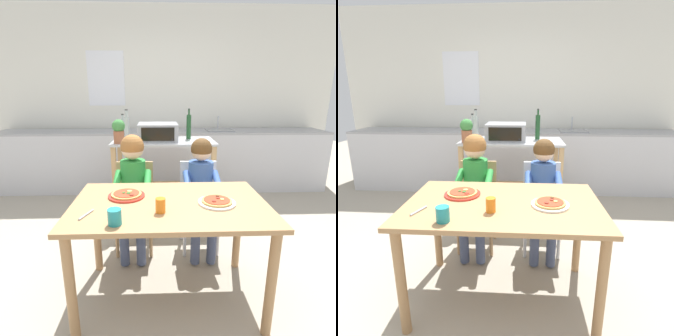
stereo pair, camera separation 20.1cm
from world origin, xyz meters
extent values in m
plane|color=#A89E8C|center=(0.00, 1.09, 0.00)|extent=(10.86, 10.86, 0.00)
cube|color=white|center=(0.00, 2.77, 1.35)|extent=(5.42, 0.12, 2.70)
cube|color=white|center=(-0.86, 2.71, 1.65)|extent=(0.56, 0.01, 0.80)
cube|color=silver|center=(0.00, 2.36, 0.43)|extent=(4.88, 0.60, 0.87)
cube|color=#9E9EA3|center=(0.00, 2.36, 0.88)|extent=(4.88, 0.60, 0.03)
cube|color=gray|center=(0.85, 2.36, 0.89)|extent=(0.40, 0.33, 0.02)
cylinder|color=#B7BABF|center=(0.85, 2.48, 1.00)|extent=(0.02, 0.02, 0.20)
cube|color=#B7BABF|center=(-0.01, 1.43, 0.90)|extent=(1.17, 0.56, 0.02)
cube|color=tan|center=(-0.01, 1.43, 0.32)|extent=(1.08, 0.52, 0.02)
cube|color=tan|center=(-0.55, 1.19, 0.44)|extent=(0.05, 0.05, 0.89)
cube|color=tan|center=(0.54, 1.19, 0.44)|extent=(0.05, 0.05, 0.89)
cube|color=tan|center=(-0.55, 1.67, 0.44)|extent=(0.05, 0.05, 0.89)
cube|color=tan|center=(0.54, 1.67, 0.44)|extent=(0.05, 0.05, 0.89)
cube|color=#999BA0|center=(-0.07, 1.45, 1.01)|extent=(0.45, 0.39, 0.19)
cube|color=black|center=(-0.07, 1.25, 1.01)|extent=(0.36, 0.01, 0.15)
cylinder|color=black|center=(0.08, 1.25, 0.95)|extent=(0.02, 0.01, 0.02)
cylinder|color=#1E4723|center=(0.29, 1.52, 1.05)|extent=(0.05, 0.05, 0.28)
cylinder|color=#1E4723|center=(0.29, 1.52, 1.22)|extent=(0.02, 0.02, 0.06)
cylinder|color=black|center=(0.29, 1.52, 1.26)|extent=(0.02, 0.02, 0.01)
cylinder|color=#ADB7B2|center=(-0.43, 1.51, 1.04)|extent=(0.06, 0.06, 0.26)
cylinder|color=#ADB7B2|center=(-0.43, 1.51, 1.21)|extent=(0.03, 0.03, 0.08)
cylinder|color=black|center=(-0.43, 1.51, 1.25)|extent=(0.03, 0.03, 0.01)
cylinder|color=#ADB7B2|center=(-0.49, 1.58, 1.02)|extent=(0.07, 0.07, 0.22)
cylinder|color=#ADB7B2|center=(-0.49, 1.58, 1.16)|extent=(0.03, 0.03, 0.06)
cylinder|color=black|center=(-0.49, 1.58, 1.20)|extent=(0.03, 0.03, 0.01)
cylinder|color=#9E5B3D|center=(-0.49, 1.25, 0.98)|extent=(0.12, 0.12, 0.14)
sphere|color=#428942|center=(-0.49, 1.25, 1.10)|extent=(0.14, 0.14, 0.14)
cube|color=#AD7F51|center=(0.00, 0.00, 0.73)|extent=(1.28, 0.80, 0.03)
cylinder|color=#AD7F51|center=(-0.58, -0.34, 0.36)|extent=(0.06, 0.06, 0.72)
cylinder|color=#AD7F51|center=(0.58, -0.34, 0.36)|extent=(0.06, 0.06, 0.72)
cylinder|color=#AD7F51|center=(-0.58, 0.34, 0.36)|extent=(0.06, 0.06, 0.72)
cylinder|color=#AD7F51|center=(0.58, 0.34, 0.36)|extent=(0.06, 0.06, 0.72)
cube|color=tan|center=(-0.30, 0.64, 0.44)|extent=(0.36, 0.36, 0.04)
cube|color=tan|center=(-0.30, 0.80, 0.63)|extent=(0.34, 0.03, 0.38)
cylinder|color=tan|center=(-0.15, 0.49, 0.22)|extent=(0.03, 0.03, 0.42)
cylinder|color=tan|center=(-0.45, 0.49, 0.22)|extent=(0.03, 0.03, 0.42)
cylinder|color=tan|center=(-0.15, 0.79, 0.22)|extent=(0.03, 0.03, 0.42)
cylinder|color=tan|center=(-0.45, 0.79, 0.22)|extent=(0.03, 0.03, 0.42)
cube|color=silver|center=(0.31, 0.64, 0.44)|extent=(0.36, 0.36, 0.04)
cube|color=silver|center=(0.31, 0.80, 0.63)|extent=(0.34, 0.03, 0.38)
cylinder|color=silver|center=(0.46, 0.49, 0.22)|extent=(0.03, 0.03, 0.42)
cylinder|color=silver|center=(0.16, 0.49, 0.22)|extent=(0.03, 0.03, 0.42)
cylinder|color=silver|center=(0.46, 0.79, 0.22)|extent=(0.03, 0.03, 0.42)
cylinder|color=silver|center=(0.16, 0.79, 0.22)|extent=(0.03, 0.03, 0.42)
cube|color=#424C6B|center=(-0.23, 0.50, 0.48)|extent=(0.10, 0.30, 0.10)
cylinder|color=#424C6B|center=(-0.23, 0.37, 0.24)|extent=(0.08, 0.08, 0.44)
cube|color=#424C6B|center=(-0.37, 0.50, 0.48)|extent=(0.10, 0.30, 0.10)
cylinder|color=#424C6B|center=(-0.37, 0.37, 0.24)|extent=(0.08, 0.08, 0.44)
cylinder|color=green|center=(-0.17, 0.54, 0.72)|extent=(0.06, 0.26, 0.15)
cylinder|color=green|center=(-0.43, 0.54, 0.72)|extent=(0.06, 0.26, 0.15)
cylinder|color=green|center=(-0.30, 0.64, 0.68)|extent=(0.22, 0.22, 0.39)
sphere|color=beige|center=(-0.30, 0.64, 0.98)|extent=(0.20, 0.20, 0.20)
sphere|color=#9E6633|center=(-0.30, 0.64, 1.00)|extent=(0.21, 0.21, 0.21)
cube|color=#424C6B|center=(0.38, 0.50, 0.48)|extent=(0.10, 0.30, 0.10)
cylinder|color=#424C6B|center=(0.38, 0.37, 0.24)|extent=(0.08, 0.08, 0.44)
cube|color=#424C6B|center=(0.24, 0.50, 0.48)|extent=(0.10, 0.30, 0.10)
cylinder|color=#424C6B|center=(0.24, 0.37, 0.24)|extent=(0.08, 0.08, 0.44)
cylinder|color=#3D60A8|center=(0.44, 0.54, 0.71)|extent=(0.06, 0.26, 0.15)
cylinder|color=#3D60A8|center=(0.18, 0.54, 0.71)|extent=(0.06, 0.26, 0.15)
cylinder|color=#3D60A8|center=(0.31, 0.64, 0.67)|extent=(0.22, 0.22, 0.38)
sphere|color=beige|center=(0.31, 0.64, 0.96)|extent=(0.18, 0.18, 0.18)
sphere|color=brown|center=(0.31, 0.64, 0.97)|extent=(0.19, 0.19, 0.19)
cylinder|color=red|center=(-0.30, 0.11, 0.75)|extent=(0.25, 0.25, 0.01)
cylinder|color=tan|center=(-0.30, 0.11, 0.76)|extent=(0.21, 0.21, 0.01)
cylinder|color=#B23D23|center=(-0.30, 0.11, 0.77)|extent=(0.18, 0.18, 0.00)
cylinder|color=#386628|center=(-0.28, 0.09, 0.78)|extent=(0.03, 0.03, 0.01)
cylinder|color=#DBC666|center=(-0.28, 0.13, 0.78)|extent=(0.03, 0.03, 0.01)
cylinder|color=#386628|center=(-0.31, 0.11, 0.78)|extent=(0.02, 0.02, 0.01)
cylinder|color=maroon|center=(-0.26, 0.07, 0.78)|extent=(0.03, 0.03, 0.01)
cylinder|color=white|center=(0.31, -0.03, 0.75)|extent=(0.24, 0.24, 0.01)
cylinder|color=tan|center=(0.31, -0.03, 0.76)|extent=(0.20, 0.20, 0.01)
cylinder|color=#B23D23|center=(0.31, -0.03, 0.77)|extent=(0.17, 0.17, 0.00)
cylinder|color=#563319|center=(0.32, 0.02, 0.78)|extent=(0.02, 0.02, 0.01)
cylinder|color=maroon|center=(0.32, -0.01, 0.78)|extent=(0.03, 0.03, 0.01)
cylinder|color=maroon|center=(0.28, -0.06, 0.78)|extent=(0.03, 0.03, 0.01)
cylinder|color=#DBC666|center=(0.34, -0.04, 0.78)|extent=(0.03, 0.03, 0.01)
cylinder|color=teal|center=(-0.31, -0.30, 0.79)|extent=(0.08, 0.08, 0.09)
cylinder|color=orange|center=(-0.06, -0.15, 0.79)|extent=(0.06, 0.06, 0.09)
cylinder|color=#B7BABF|center=(-0.50, -0.18, 0.75)|extent=(0.06, 0.13, 0.01)
camera|label=1|loc=(-0.07, -1.64, 1.44)|focal=28.61mm
camera|label=2|loc=(0.13, -1.64, 1.44)|focal=28.61mm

